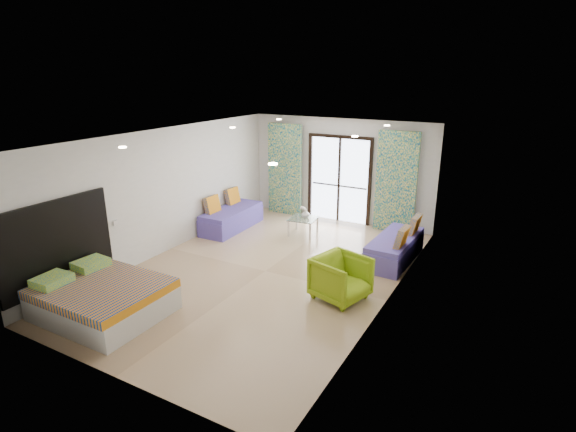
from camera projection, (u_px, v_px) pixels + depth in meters
The scene contains 24 objects.
floor at pixel (265, 271), 9.01m from camera, with size 5.00×7.50×0.01m, color #A28361, non-canonical shape.
ceiling at pixel (263, 136), 8.18m from camera, with size 5.00×7.50×0.01m, color silver, non-canonical shape.
wall_back at pixel (340, 171), 11.72m from camera, with size 5.00×0.01×2.70m, color silver, non-canonical shape.
wall_front at pixel (102, 284), 5.48m from camera, with size 5.00×0.01×2.70m, color silver, non-canonical shape.
wall_left at pixel (166, 191), 9.75m from camera, with size 0.01×7.50×2.70m, color silver, non-canonical shape.
wall_right at pixel (392, 228), 7.45m from camera, with size 0.01×7.50×2.70m, color silver, non-canonical shape.
balcony_door at pixel (339, 174), 11.73m from camera, with size 1.76×0.08×2.28m.
balcony_rail at pixel (339, 186), 11.83m from camera, with size 1.52×0.03×0.04m, color #595451.
curtain_left at pixel (285, 170), 12.32m from camera, with size 1.00×0.10×2.50m, color silver.
curtain_right at pixel (396, 183), 10.89m from camera, with size 1.00×0.10×2.50m, color silver.
downlight_a at pixel (122, 147), 7.17m from camera, with size 0.12×0.12×0.02m, color #FFE0B2.
downlight_b at pixel (273, 164), 5.88m from camera, with size 0.12×0.12×0.02m, color #FFE0B2.
downlight_c at pixel (232, 128), 9.67m from camera, with size 0.12×0.12×0.02m, color #FFE0B2.
downlight_d at pixel (355, 136), 8.38m from camera, with size 0.12×0.12×0.02m, color #FFE0B2.
downlight_e at pixel (279, 119), 11.33m from camera, with size 0.12×0.12×0.02m, color #FFE0B2.
downlight_f at pixel (387, 125), 10.05m from camera, with size 0.12×0.12×0.02m, color #FFE0B2.
headboard at pixel (56, 244), 7.57m from camera, with size 0.06×2.10×1.50m, color black.
switch_plate at pixel (115, 223), 8.62m from camera, with size 0.02×0.10×0.10m, color silver.
bed at pixel (102, 298), 7.36m from camera, with size 1.95×1.59×0.67m.
daybed_left at pixel (231, 217), 11.39m from camera, with size 0.79×1.91×0.93m.
daybed_right at pixel (395, 248), 9.44m from camera, with size 0.80×1.90×0.93m.
coffee_table at pixel (303, 220), 10.94m from camera, with size 0.70×0.70×0.73m.
vase at pixel (306, 214), 10.93m from camera, with size 0.20×0.21×0.20m, color white.
armchair at pixel (341, 276), 7.81m from camera, with size 0.84×0.78×0.86m, color #89AE16.
Camera 1 is at (4.38, -6.99, 3.83)m, focal length 28.00 mm.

